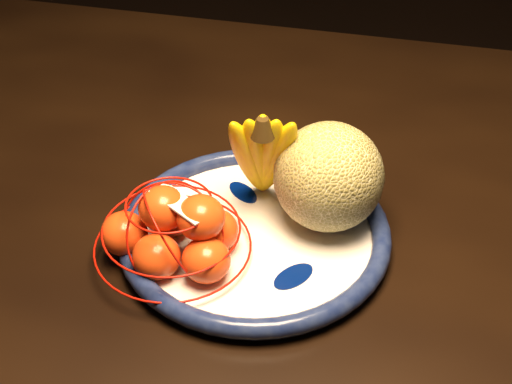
# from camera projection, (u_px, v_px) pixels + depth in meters

# --- Properties ---
(dining_table) EXTENTS (1.44, 0.92, 0.69)m
(dining_table) POSITION_uv_depth(u_px,v_px,m) (230.00, 210.00, 1.10)
(dining_table) COLOR black
(dining_table) RESTS_ON ground
(fruit_bowl) EXTENTS (0.32, 0.32, 0.03)m
(fruit_bowl) POSITION_uv_depth(u_px,v_px,m) (255.00, 234.00, 0.93)
(fruit_bowl) COLOR white
(fruit_bowl) RESTS_ON dining_table
(cantaloupe) EXTENTS (0.13, 0.13, 0.13)m
(cantaloupe) POSITION_uv_depth(u_px,v_px,m) (329.00, 177.00, 0.91)
(cantaloupe) COLOR olive
(cantaloupe) RESTS_ON fruit_bowl
(banana_bunch) EXTENTS (0.11, 0.10, 0.16)m
(banana_bunch) POSITION_uv_depth(u_px,v_px,m) (263.00, 152.00, 0.92)
(banana_bunch) COLOR #E5CB00
(banana_bunch) RESTS_ON fruit_bowl
(mandarin_bag) EXTENTS (0.24, 0.24, 0.11)m
(mandarin_bag) POSITION_uv_depth(u_px,v_px,m) (175.00, 232.00, 0.88)
(mandarin_bag) COLOR #FF4516
(mandarin_bag) RESTS_ON fruit_bowl
(price_tag) EXTENTS (0.08, 0.06, 0.01)m
(price_tag) POSITION_uv_depth(u_px,v_px,m) (180.00, 203.00, 0.85)
(price_tag) COLOR white
(price_tag) RESTS_ON mandarin_bag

